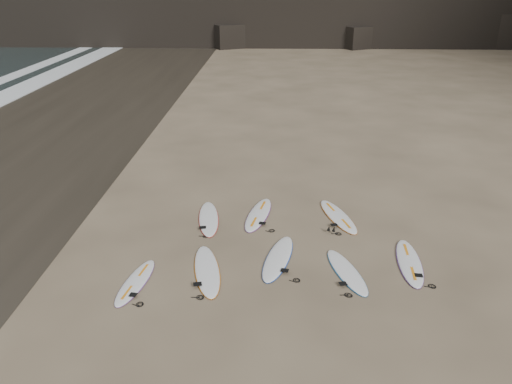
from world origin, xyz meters
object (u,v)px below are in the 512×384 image
(surfboard_2, at_px, (278,258))
(surfboard_5, at_px, (209,218))
(surfboard_7, at_px, (338,216))
(surfboard_4, at_px, (409,262))
(surfboard_0, at_px, (135,282))
(surfboard_1, at_px, (207,270))
(surfboard_3, at_px, (347,271))
(surfboard_6, at_px, (258,214))

(surfboard_2, distance_m, surfboard_5, 3.33)
(surfboard_7, bearing_deg, surfboard_4, -76.57)
(surfboard_0, height_order, surfboard_1, surfboard_1)
(surfboard_3, relative_size, surfboard_4, 0.92)
(surfboard_6, bearing_deg, surfboard_5, -156.01)
(surfboard_5, bearing_deg, surfboard_7, -3.87)
(surfboard_2, relative_size, surfboard_7, 0.99)
(surfboard_0, relative_size, surfboard_1, 0.84)
(surfboard_2, height_order, surfboard_5, same)
(surfboard_3, distance_m, surfboard_7, 3.38)
(surfboard_4, bearing_deg, surfboard_2, -176.81)
(surfboard_4, xyz_separation_m, surfboard_7, (-1.65, 2.84, 0.00))
(surfboard_2, relative_size, surfboard_5, 1.01)
(surfboard_5, bearing_deg, surfboard_0, -119.31)
(surfboard_1, distance_m, surfboard_6, 3.72)
(surfboard_1, xyz_separation_m, surfboard_3, (3.79, 0.07, -0.01))
(surfboard_1, height_order, surfboard_5, surfboard_1)
(surfboard_4, bearing_deg, surfboard_7, 125.13)
(surfboard_0, height_order, surfboard_5, surfboard_5)
(surfboard_0, xyz_separation_m, surfboard_2, (3.74, 1.32, 0.01))
(surfboard_1, distance_m, surfboard_7, 5.24)
(surfboard_5, height_order, surfboard_6, surfboard_6)
(surfboard_1, relative_size, surfboard_2, 1.02)
(surfboard_4, distance_m, surfboard_7, 3.29)
(surfboard_0, distance_m, surfboard_5, 4.03)
(surfboard_3, relative_size, surfboard_5, 0.92)
(surfboard_1, height_order, surfboard_2, surfboard_1)
(surfboard_2, xyz_separation_m, surfboard_5, (-2.27, 2.43, -0.00))
(surfboard_1, bearing_deg, surfboard_6, 57.66)
(surfboard_7, bearing_deg, surfboard_1, -155.73)
(surfboard_2, bearing_deg, surfboard_4, 11.87)
(surfboard_1, distance_m, surfboard_3, 3.79)
(surfboard_0, distance_m, surfboard_3, 5.64)
(surfboard_5, bearing_deg, surfboard_6, 4.19)
(surfboard_3, distance_m, surfboard_5, 5.14)
(surfboard_3, distance_m, surfboard_6, 4.23)
(surfboard_2, bearing_deg, surfboard_3, -5.44)
(surfboard_5, height_order, surfboard_7, surfboard_7)
(surfboard_0, bearing_deg, surfboard_5, 77.89)
(surfboard_0, distance_m, surfboard_1, 1.91)
(surfboard_2, xyz_separation_m, surfboard_3, (1.86, -0.64, -0.00))
(surfboard_2, distance_m, surfboard_3, 1.96)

